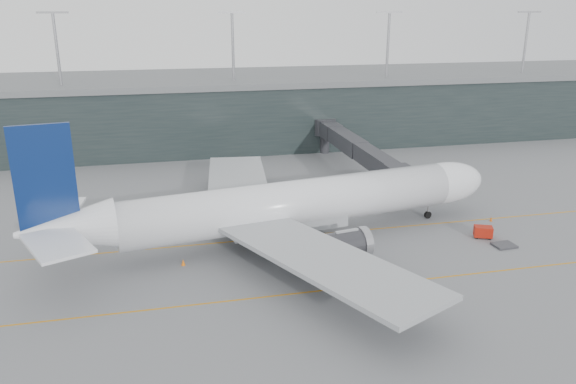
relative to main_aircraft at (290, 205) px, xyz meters
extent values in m
plane|color=slate|center=(-5.04, 5.36, -5.09)|extent=(320.00, 320.00, 0.00)
cube|color=#C27D12|center=(-5.04, 1.36, -5.08)|extent=(160.00, 0.25, 0.02)
cube|color=#C27D12|center=(-5.04, -14.64, -5.08)|extent=(160.00, 0.25, 0.02)
cube|color=#C27D12|center=(-0.04, 25.36, -5.08)|extent=(0.25, 60.00, 0.02)
cube|color=#1D2627|center=(-5.04, 63.36, 1.91)|extent=(240.00, 35.00, 14.00)
cube|color=slate|center=(-5.04, 63.36, 9.51)|extent=(240.00, 36.00, 1.20)
cylinder|color=#9E9EA3|center=(-35.04, 53.36, 16.91)|extent=(0.60, 0.60, 14.00)
cylinder|color=#9E9EA3|center=(-0.04, 53.36, 16.91)|extent=(0.60, 0.60, 14.00)
cylinder|color=#9E9EA3|center=(34.96, 53.36, 16.91)|extent=(0.60, 0.60, 14.00)
cylinder|color=#9E9EA3|center=(69.96, 53.36, 16.91)|extent=(0.60, 0.60, 14.00)
cylinder|color=white|center=(0.45, 0.08, 0.16)|extent=(45.99, 13.57, 6.15)
ellipsoid|color=white|center=(24.41, 4.07, 0.16)|extent=(13.74, 8.19, 6.15)
cone|color=white|center=(-27.42, -4.57, 0.86)|extent=(11.73, 7.61, 5.90)
cube|color=#999DA2|center=(-0.52, -0.09, -2.22)|extent=(16.46, 7.50, 1.98)
cube|color=black|center=(28.13, 4.69, 1.15)|extent=(2.64, 3.29, 0.79)
cube|color=#999DA2|center=(0.05, -15.57, -0.83)|extent=(20.42, 29.79, 0.55)
cylinder|color=#313135|center=(3.96, -8.89, -2.51)|extent=(7.42, 4.56, 3.47)
cube|color=#999DA2|center=(-5.01, 14.74, -0.83)|extent=(12.13, 29.58, 0.55)
cylinder|color=#313135|center=(0.86, 9.69, -2.51)|extent=(7.42, 4.56, 3.47)
cube|color=#0A1D52|center=(-28.88, -4.82, 7.10)|extent=(6.44, 1.55, 11.90)
cube|color=white|center=(-27.50, -10.11, 1.35)|extent=(8.66, 10.38, 0.35)
cube|color=white|center=(-29.29, 0.64, 1.35)|extent=(6.29, 9.41, 0.35)
cylinder|color=black|center=(21.97, 3.66, -4.55)|extent=(1.14, 0.57, 1.09)
cylinder|color=#9E9EA3|center=(21.97, 3.66, -3.80)|extent=(0.30, 0.30, 2.58)
cylinder|color=black|center=(-2.68, -5.27, -4.45)|extent=(1.35, 0.70, 1.29)
cylinder|color=black|center=(-4.24, 4.12, -4.45)|extent=(1.35, 0.70, 1.29)
cube|color=#2B2C30|center=(18.57, 7.08, 0.62)|extent=(3.68, 4.13, 3.20)
cube|color=#2B2C30|center=(18.52, 16.57, 0.62)|extent=(2.93, 14.87, 2.86)
cube|color=#2B2C30|center=(18.44, 31.42, 0.62)|extent=(3.22, 14.87, 2.97)
cube|color=#2B2C30|center=(18.37, 46.27, 0.62)|extent=(3.50, 14.87, 3.08)
cylinder|color=#9E9EA3|center=(18.52, 17.37, -2.92)|extent=(0.57, 0.57, 4.34)
cube|color=#313135|center=(18.52, 17.37, -4.69)|extent=(2.29, 1.73, 0.80)
cylinder|color=#2B2C30|center=(18.57, 45.86, 0.62)|extent=(4.57, 4.57, 3.43)
cylinder|color=#2B2C30|center=(18.57, 45.86, -3.03)|extent=(2.06, 2.06, 4.11)
cube|color=#A3190B|center=(25.88, -4.97, -4.16)|extent=(2.80, 2.34, 1.42)
cylinder|color=black|center=(24.86, -5.13, -4.87)|extent=(0.47, 0.32, 0.44)
cylinder|color=black|center=(26.47, -5.81, -4.87)|extent=(0.47, 0.32, 0.44)
cylinder|color=black|center=(25.29, -4.13, -4.87)|extent=(0.47, 0.32, 0.44)
cylinder|color=black|center=(26.89, -4.80, -4.87)|extent=(0.47, 0.32, 0.44)
cube|color=#35353A|center=(27.06, -8.25, -4.92)|extent=(2.89, 2.36, 0.28)
cube|color=#313135|center=(-9.51, 15.92, -4.96)|extent=(2.12, 1.87, 0.18)
cube|color=#A8ACB4|center=(-9.51, 15.92, -4.14)|extent=(1.75, 1.69, 1.35)
cube|color=navy|center=(-9.51, 15.92, -3.44)|extent=(1.81, 1.74, 0.07)
cube|color=#313135|center=(-8.90, 17.30, -4.94)|extent=(2.30, 2.00, 0.20)
cube|color=#9FA6AB|center=(-8.90, 17.30, -4.04)|extent=(1.89, 1.81, 1.50)
cube|color=navy|center=(-8.90, 17.30, -3.26)|extent=(1.95, 1.87, 0.08)
cube|color=#313135|center=(-5.05, 16.54, -4.93)|extent=(2.29, 1.89, 0.22)
cube|color=silver|center=(-5.05, 16.54, -3.95)|extent=(1.85, 1.75, 1.63)
cube|color=navy|center=(-5.05, 16.54, -3.10)|extent=(1.91, 1.81, 0.09)
cone|color=#D5520B|center=(30.53, 0.43, -4.74)|extent=(0.44, 0.44, 0.69)
cone|color=#EC5C0D|center=(4.37, -13.90, -4.71)|extent=(0.48, 0.48, 0.76)
cone|color=#E2540C|center=(5.00, 16.40, -4.76)|extent=(0.41, 0.41, 0.65)
cone|color=orange|center=(-14.53, -4.60, -4.69)|extent=(0.51, 0.51, 0.80)
camera|label=1|loc=(-16.02, -68.26, 24.71)|focal=35.00mm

